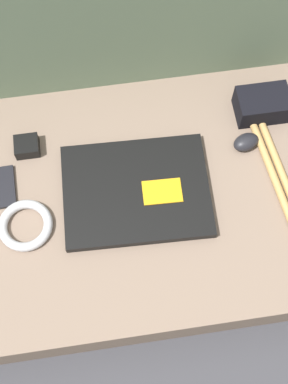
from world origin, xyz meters
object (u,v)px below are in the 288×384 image
(computer_mouse, at_px, (246,142))
(camera_pouch, at_px, (262,105))
(charger_brick, at_px, (27,146))
(phone_black, at_px, (2,188))
(laptop, at_px, (136,191))

(computer_mouse, relative_size, camera_pouch, 0.59)
(camera_pouch, height_order, charger_brick, camera_pouch)
(charger_brick, bearing_deg, phone_black, -125.37)
(phone_black, bearing_deg, camera_pouch, 8.77)
(laptop, distance_m, computer_mouse, 0.29)
(charger_brick, bearing_deg, laptop, -31.93)
(computer_mouse, relative_size, phone_black, 0.70)
(phone_black, xyz_separation_m, charger_brick, (0.07, 0.09, 0.01))
(camera_pouch, bearing_deg, computer_mouse, -123.06)
(laptop, bearing_deg, camera_pouch, 29.73)
(phone_black, height_order, camera_pouch, camera_pouch)
(camera_pouch, distance_m, charger_brick, 0.58)
(laptop, height_order, phone_black, laptop)
(laptop, xyz_separation_m, camera_pouch, (0.34, 0.17, 0.02))
(laptop, relative_size, computer_mouse, 4.66)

